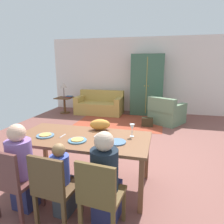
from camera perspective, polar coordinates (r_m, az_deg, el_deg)
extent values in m
cube|color=brown|center=(4.75, 2.82, -8.55)|extent=(6.78, 6.30, 0.02)
cube|color=silver|center=(7.58, 7.85, 10.22)|extent=(6.78, 0.10, 2.70)
cube|color=brown|center=(2.94, -8.37, -7.29)|extent=(1.91, 0.92, 0.04)
cube|color=brown|center=(3.23, -26.33, -13.99)|extent=(0.06, 0.06, 0.72)
cube|color=brown|center=(2.57, 8.26, -20.18)|extent=(0.06, 0.06, 0.72)
cube|color=brown|center=(3.81, -18.53, -9.06)|extent=(0.06, 0.06, 0.72)
cube|color=brown|center=(3.26, 9.82, -12.46)|extent=(0.06, 0.06, 0.72)
cylinder|color=slate|center=(3.07, -18.44, -6.40)|extent=(0.25, 0.25, 0.02)
cylinder|color=#E39D4B|center=(3.06, -18.46, -6.13)|extent=(0.17, 0.17, 0.01)
cylinder|color=teal|center=(2.77, -9.82, -7.99)|extent=(0.25, 0.25, 0.02)
cylinder|color=gold|center=(2.77, -9.83, -7.70)|extent=(0.17, 0.17, 0.01)
cylinder|color=slate|center=(2.69, 1.31, -8.51)|extent=(0.25, 0.25, 0.02)
cylinder|color=silver|center=(2.92, 5.69, -6.87)|extent=(0.06, 0.06, 0.01)
cylinder|color=silver|center=(2.90, 5.71, -5.99)|extent=(0.01, 0.01, 0.09)
cone|color=silver|center=(2.87, 5.75, -4.29)|extent=(0.07, 0.07, 0.09)
cube|color=silver|center=(3.01, -13.84, -6.59)|extent=(0.03, 0.15, 0.01)
cube|color=silver|center=(2.96, -4.54, -6.55)|extent=(0.03, 0.17, 0.01)
cube|color=brown|center=(2.76, -25.06, -17.14)|extent=(0.46, 0.46, 0.04)
cube|color=brown|center=(2.54, -28.71, -14.37)|extent=(0.42, 0.09, 0.42)
cube|color=brown|center=(2.87, -19.18, -20.50)|extent=(0.04, 0.04, 0.41)
cube|color=brown|center=(3.09, -24.63, -18.43)|extent=(0.04, 0.04, 0.41)
cube|color=brown|center=(2.66, -24.53, -24.04)|extent=(0.04, 0.04, 0.41)
cube|color=navy|center=(2.95, -22.71, -19.43)|extent=(0.30, 0.37, 0.45)
cylinder|color=#8762AC|center=(2.68, -24.79, -11.95)|extent=(0.30, 0.30, 0.46)
sphere|color=#EDB495|center=(2.57, -25.51, -5.37)|extent=(0.21, 0.21, 0.21)
cube|color=brown|center=(2.49, -15.01, -19.81)|extent=(0.46, 0.46, 0.04)
cube|color=brown|center=(2.24, -18.27, -17.17)|extent=(0.42, 0.08, 0.42)
cube|color=brown|center=(2.66, -8.82, -22.95)|extent=(0.04, 0.04, 0.41)
cube|color=brown|center=(2.82, -15.71, -20.91)|extent=(0.04, 0.04, 0.41)
cube|color=brown|center=(2.42, -13.42, -27.45)|extent=(0.04, 0.04, 0.41)
cube|color=brown|center=(2.60, -20.75, -24.71)|extent=(0.04, 0.04, 0.41)
cube|color=#3B4048|center=(2.68, -13.30, -22.24)|extent=(0.21, 0.26, 0.45)
cylinder|color=#4153C4|center=(2.44, -14.58, -15.44)|extent=(0.22, 0.22, 0.33)
sphere|color=#9C7349|center=(2.33, -14.93, -10.41)|extent=(0.15, 0.15, 0.15)
cube|color=brown|center=(2.31, -2.59, -22.23)|extent=(0.46, 0.46, 0.04)
cube|color=brown|center=(2.03, -4.85, -19.87)|extent=(0.42, 0.08, 0.42)
cube|color=brown|center=(2.53, 3.36, -24.93)|extent=(0.04, 0.04, 0.41)
cube|color=brown|center=(2.63, -4.82, -23.20)|extent=(0.04, 0.04, 0.41)
cube|color=brown|center=(2.39, -8.93, -27.91)|extent=(0.04, 0.04, 0.41)
cube|color=navy|center=(2.54, -1.34, -24.23)|extent=(0.29, 0.37, 0.45)
cylinder|color=#17222F|center=(2.22, -2.19, -16.12)|extent=(0.30, 0.30, 0.46)
sphere|color=beige|center=(2.08, -2.27, -8.33)|extent=(0.21, 0.21, 0.21)
ellipsoid|color=gold|center=(3.17, -3.44, -3.57)|extent=(0.35, 0.25, 0.17)
cube|color=#9E3D27|center=(6.35, 2.39, -2.66)|extent=(2.60, 1.80, 0.01)
cube|color=tan|center=(7.28, -3.63, 1.13)|extent=(1.66, 0.84, 0.42)
cube|color=tan|center=(7.53, -2.89, 4.72)|extent=(1.66, 0.20, 0.40)
cube|color=tan|center=(7.48, -9.08, 3.73)|extent=(0.18, 0.84, 0.20)
cube|color=tan|center=(7.03, 2.08, 3.27)|extent=(0.18, 0.84, 0.20)
cube|color=slate|center=(6.37, 15.35, -1.18)|extent=(1.16, 1.16, 0.42)
cube|color=slate|center=(5.99, 13.96, 2.02)|extent=(0.83, 0.61, 0.40)
cube|color=slate|center=(6.14, 18.23, 1.07)|extent=(0.59, 0.81, 0.20)
cube|color=slate|center=(6.46, 12.96, 2.01)|extent=(0.59, 0.81, 0.20)
cube|color=#385B45|center=(7.19, 9.95, 7.57)|extent=(1.10, 0.56, 2.10)
cube|color=gold|center=(6.90, 9.77, 7.34)|extent=(0.02, 0.01, 1.89)
sphere|color=gold|center=(6.90, 9.26, 7.35)|extent=(0.04, 0.04, 0.04)
sphere|color=gold|center=(6.89, 10.26, 7.31)|extent=(0.04, 0.04, 0.04)
cube|color=brown|center=(7.52, -13.44, 3.93)|extent=(0.56, 0.56, 0.03)
cylinder|color=brown|center=(7.58, -13.32, 1.77)|extent=(0.08, 0.08, 0.55)
cylinder|color=brown|center=(7.63, -13.22, -0.14)|extent=(0.36, 0.36, 0.03)
cylinder|color=brown|center=(7.52, -13.45, 4.12)|extent=(0.16, 0.16, 0.02)
cylinder|color=brown|center=(7.49, -13.53, 5.48)|extent=(0.02, 0.02, 0.34)
cone|color=#C5AA99|center=(7.46, -13.64, 7.45)|extent=(0.26, 0.26, 0.18)
cube|color=#9D3125|center=(7.50, -12.29, 4.18)|extent=(0.22, 0.16, 0.03)
cube|color=#33577B|center=(7.48, -12.06, 4.39)|extent=(0.22, 0.16, 0.03)
cube|color=#2F2917|center=(5.91, 10.03, -2.82)|extent=(0.32, 0.16, 0.26)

